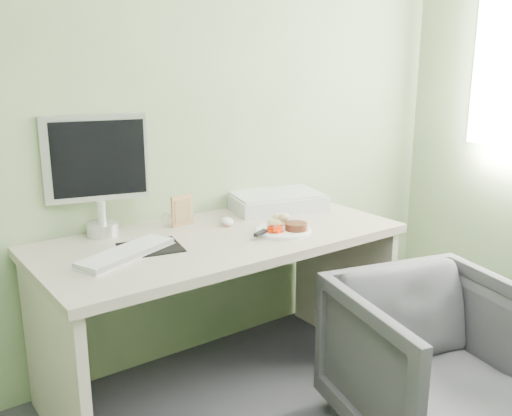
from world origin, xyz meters
TOP-DOWN VIEW (x-y plane):
  - wall_back at (0.00, 2.00)m, footprint 3.50×0.00m
  - desk at (0.00, 1.62)m, footprint 1.60×0.75m
  - plate at (0.25, 1.49)m, footprint 0.25×0.25m
  - steak at (0.29, 1.46)m, footprint 0.11×0.11m
  - potato_pile at (0.29, 1.56)m, footprint 0.11×0.08m
  - carrot_heap at (0.20, 1.49)m, footprint 0.07×0.06m
  - steak_knife at (0.14, 1.49)m, footprint 0.21×0.11m
  - mousepad at (-0.33, 1.65)m, footprint 0.29×0.26m
  - keyboard at (-0.45, 1.61)m, footprint 0.45×0.28m
  - computer_mouse at (0.11, 1.74)m, footprint 0.08×0.11m
  - photo_frame at (-0.06, 1.85)m, footprint 0.12×0.03m
  - eyedrop_bottle at (-0.12, 1.90)m, footprint 0.02×0.02m
  - scanner at (0.48, 1.84)m, footprint 0.52×0.41m
  - monitor at (-0.42, 1.94)m, footprint 0.43×0.17m
  - desk_chair at (0.47, 0.81)m, footprint 0.85×0.86m

SIDE VIEW (x-z plane):
  - desk_chair at x=0.47m, z-range 0.00..0.65m
  - desk at x=0.00m, z-range 0.18..0.91m
  - mousepad at x=-0.33m, z-range 0.73..0.73m
  - plate at x=0.25m, z-range 0.73..0.74m
  - keyboard at x=-0.45m, z-range 0.74..0.76m
  - computer_mouse at x=0.11m, z-range 0.73..0.76m
  - steak_knife at x=0.14m, z-range 0.75..0.76m
  - steak at x=0.29m, z-range 0.74..0.77m
  - eyedrop_bottle at x=-0.12m, z-range 0.73..0.79m
  - carrot_heap at x=0.20m, z-range 0.74..0.78m
  - scanner at x=0.48m, z-range 0.73..0.80m
  - potato_pile at x=0.29m, z-range 0.74..0.80m
  - photo_frame at x=-0.06m, z-range 0.73..0.87m
  - monitor at x=-0.42m, z-range 0.76..1.29m
  - wall_back at x=0.00m, z-range -0.40..3.10m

